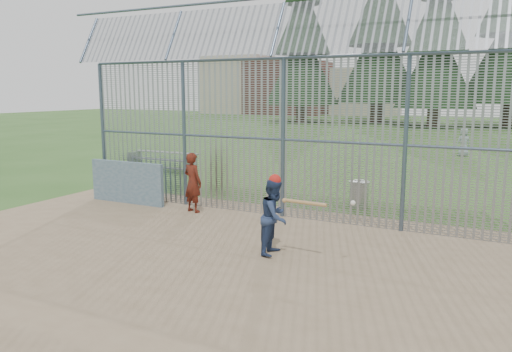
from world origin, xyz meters
The scene contains 12 objects.
ground centered at (0.00, 0.00, 0.00)m, with size 120.00×120.00×0.00m, color #2D511E.
dirt_infield centered at (0.00, -0.50, 0.01)m, with size 14.00×10.00×0.02m, color #756047.
dugout_wall centered at (-4.60, 2.90, 0.62)m, with size 2.50×0.12×1.20m, color #38566B.
batter centered at (1.07, 0.70, 0.77)m, with size 0.73×0.57×1.50m, color navy.
onlooker centered at (-2.31, 2.86, 0.82)m, with size 0.58×0.38×1.59m, color maroon.
bg_kid_standing centered at (3.11, 18.61, 0.70)m, with size 0.68×0.44×1.40m, color gray.
batting_gear centered at (1.28, 0.66, 1.41)m, with size 1.80×0.44×0.51m.
trash_can centered at (1.48, 5.41, 0.38)m, with size 0.56×0.56×0.82m.
bleacher centered at (-7.43, 8.19, 0.41)m, with size 3.00×0.95×0.72m.
backstop_fence centered at (1.81, 3.43, 2.36)m, with size 20.09×0.81×5.30m.
conifer_row centered at (1.93, 41.51, 10.83)m, with size 38.48×12.26×20.20m.
distant_buildings centered at (-23.18, 56.49, 3.60)m, with size 26.50×10.50×8.00m.
Camera 1 is at (5.04, -7.96, 3.22)m, focal length 35.00 mm.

